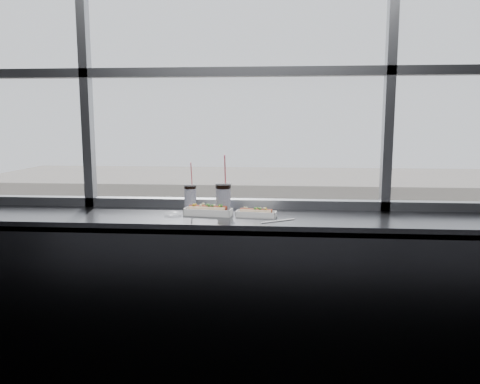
# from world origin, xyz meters

# --- Properties ---
(wall_back_lower) EXTENTS (6.00, 0.00, 6.00)m
(wall_back_lower) POSITION_xyz_m (0.00, 1.50, 0.55)
(wall_back_lower) COLOR black
(wall_back_lower) RESTS_ON ground
(window_glass) EXTENTS (6.00, 0.00, 6.00)m
(window_glass) POSITION_xyz_m (0.00, 1.52, 2.30)
(window_glass) COLOR silver
(window_glass) RESTS_ON ground
(window_mullions) EXTENTS (6.00, 0.08, 2.40)m
(window_mullions) POSITION_xyz_m (0.00, 1.50, 2.30)
(window_mullions) COLOR gray
(window_mullions) RESTS_ON ground
(counter) EXTENTS (6.00, 0.55, 0.06)m
(counter) POSITION_xyz_m (0.00, 1.23, 1.07)
(counter) COLOR #58595F
(counter) RESTS_ON ground
(counter_fascia) EXTENTS (6.00, 0.04, 1.04)m
(counter_fascia) POSITION_xyz_m (0.00, 0.97, 0.55)
(counter_fascia) COLOR #58595F
(counter_fascia) RESTS_ON ground
(hotdog_tray_left) EXTENTS (0.31, 0.14, 0.07)m
(hotdog_tray_left) POSITION_xyz_m (-0.14, 1.23, 1.13)
(hotdog_tray_left) COLOR white
(hotdog_tray_left) RESTS_ON counter
(hotdog_tray_right) EXTENTS (0.26, 0.11, 0.06)m
(hotdog_tray_right) POSITION_xyz_m (0.16, 1.20, 1.12)
(hotdog_tray_right) COLOR white
(hotdog_tray_right) RESTS_ON counter
(soda_cup_left) EXTENTS (0.09, 0.09, 0.32)m
(soda_cup_left) POSITION_xyz_m (-0.29, 1.42, 1.19)
(soda_cup_left) COLOR white
(soda_cup_left) RESTS_ON counter
(soda_cup_right) EXTENTS (0.10, 0.10, 0.38)m
(soda_cup_right) POSITION_xyz_m (-0.05, 1.27, 1.21)
(soda_cup_right) COLOR white
(soda_cup_right) RESTS_ON counter
(loose_straw) EXTENTS (0.20, 0.13, 0.01)m
(loose_straw) POSITION_xyz_m (0.30, 1.08, 1.10)
(loose_straw) COLOR white
(loose_straw) RESTS_ON counter
(wrapper) EXTENTS (0.11, 0.08, 0.03)m
(wrapper) POSITION_xyz_m (-0.35, 1.19, 1.11)
(wrapper) COLOR silver
(wrapper) RESTS_ON counter
(plaza_ground) EXTENTS (120.00, 120.00, 0.00)m
(plaza_ground) POSITION_xyz_m (0.00, 45.00, -11.00)
(plaza_ground) COLOR #BBAD99
(plaza_ground) RESTS_ON ground
(street_asphalt) EXTENTS (80.00, 10.00, 0.06)m
(street_asphalt) POSITION_xyz_m (0.00, 21.50, -10.97)
(street_asphalt) COLOR black
(street_asphalt) RESTS_ON plaza_ground
(far_sidewalk) EXTENTS (80.00, 6.00, 0.04)m
(far_sidewalk) POSITION_xyz_m (0.00, 29.50, -10.98)
(far_sidewalk) COLOR #BBAD99
(far_sidewalk) RESTS_ON plaza_ground
(far_building) EXTENTS (50.00, 14.00, 8.00)m
(far_building) POSITION_xyz_m (0.00, 39.50, -7.00)
(far_building) COLOR gray
(far_building) RESTS_ON plaza_ground
(car_far_b) EXTENTS (3.42, 6.78, 2.17)m
(car_far_b) POSITION_xyz_m (2.82, 25.50, -9.85)
(car_far_b) COLOR maroon
(car_far_b) RESTS_ON street_asphalt
(car_far_c) EXTENTS (2.83, 6.71, 2.23)m
(car_far_c) POSITION_xyz_m (11.06, 25.50, -9.82)
(car_far_c) COLOR #B1B1B1
(car_far_c) RESTS_ON street_asphalt
(car_far_a) EXTENTS (3.47, 6.64, 2.12)m
(car_far_a) POSITION_xyz_m (-9.28, 25.50, -9.88)
(car_far_a) COLOR black
(car_far_a) RESTS_ON street_asphalt
(car_near_b) EXTENTS (3.35, 6.59, 2.11)m
(car_near_b) POSITION_xyz_m (-6.48, 17.50, -9.89)
(car_near_b) COLOR black
(car_near_b) RESTS_ON street_asphalt
(pedestrian_c) EXTENTS (0.83, 0.62, 1.86)m
(pedestrian_c) POSITION_xyz_m (5.84, 28.63, -10.03)
(pedestrian_c) COLOR #66605B
(pedestrian_c) RESTS_ON far_sidewalk
(pedestrian_d) EXTENTS (0.96, 0.72, 2.17)m
(pedestrian_d) POSITION_xyz_m (10.41, 30.09, -9.88)
(pedestrian_d) COLOR #66605B
(pedestrian_d) RESTS_ON far_sidewalk
(pedestrian_b) EXTENTS (0.74, 0.98, 2.21)m
(pedestrian_b) POSITION_xyz_m (0.14, 28.89, -9.86)
(pedestrian_b) COLOR #66605B
(pedestrian_b) RESTS_ON far_sidewalk
(tree_left) EXTENTS (3.63, 3.63, 5.68)m
(tree_left) POSITION_xyz_m (-9.59, 29.50, -7.15)
(tree_left) COLOR #47382B
(tree_left) RESTS_ON far_sidewalk
(tree_center) EXTENTS (3.13, 3.13, 4.89)m
(tree_center) POSITION_xyz_m (2.16, 29.50, -7.68)
(tree_center) COLOR #47382B
(tree_center) RESTS_ON far_sidewalk
(tree_right) EXTENTS (3.27, 3.27, 5.11)m
(tree_right) POSITION_xyz_m (11.77, 29.50, -7.54)
(tree_right) COLOR #47382B
(tree_right) RESTS_ON far_sidewalk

